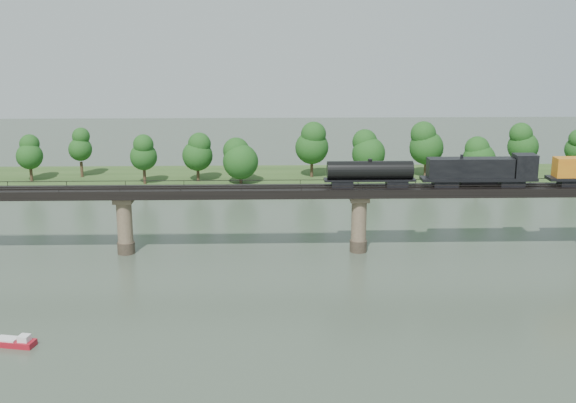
{
  "coord_description": "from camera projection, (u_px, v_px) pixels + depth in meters",
  "views": [
    {
      "loc": [
        -15.27,
        -88.57,
        39.53
      ],
      "look_at": [
        -12.18,
        30.0,
        9.0
      ],
      "focal_mm": 45.0,
      "sensor_mm": 36.0,
      "label": 1
    }
  ],
  "objects": [
    {
      "name": "ground",
      "position": [
        385.0,
        322.0,
        95.98
      ],
      "size": [
        400.0,
        400.0,
        0.0
      ],
      "primitive_type": "plane",
      "color": "#344233",
      "rests_on": "ground"
    },
    {
      "name": "far_bank",
      "position": [
        331.0,
        178.0,
        178.07
      ],
      "size": [
        300.0,
        24.0,
        1.6
      ],
      "primitive_type": "cube",
      "color": "#2C491D",
      "rests_on": "ground"
    },
    {
      "name": "bridge",
      "position": [
        359.0,
        221.0,
        123.67
      ],
      "size": [
        236.0,
        30.0,
        11.5
      ],
      "color": "#473A2D",
      "rests_on": "ground"
    },
    {
      "name": "bridge_superstructure",
      "position": [
        360.0,
        185.0,
        122.09
      ],
      "size": [
        220.0,
        4.9,
        0.75
      ],
      "color": "black",
      "rests_on": "bridge"
    },
    {
      "name": "far_treeline",
      "position": [
        299.0,
        149.0,
        171.53
      ],
      "size": [
        289.06,
        17.54,
        13.6
      ],
      "color": "#382619",
      "rests_on": "far_bank"
    },
    {
      "name": "freight_train",
      "position": [
        564.0,
        171.0,
        122.39
      ],
      "size": [
        79.4,
        3.09,
        5.47
      ],
      "color": "black",
      "rests_on": "bridge"
    },
    {
      "name": "motorboat",
      "position": [
        14.0,
        342.0,
        89.1
      ],
      "size": [
        5.63,
        2.99,
        1.5
      ],
      "rotation": [
        0.0,
        0.0,
        -0.21
      ],
      "color": "maroon",
      "rests_on": "ground"
    }
  ]
}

